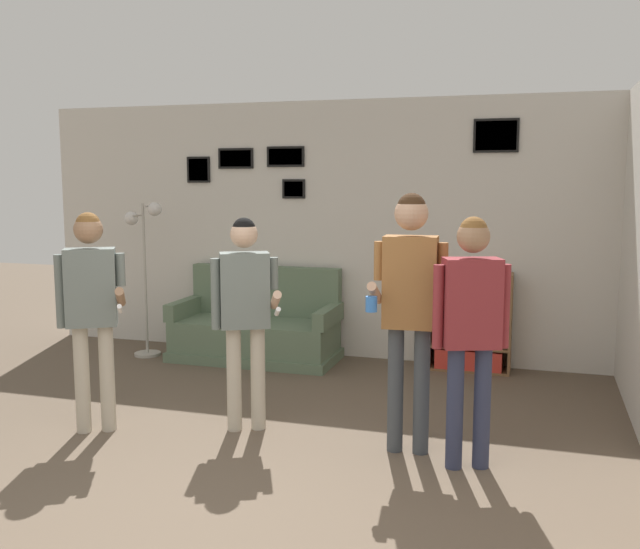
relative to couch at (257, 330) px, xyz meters
The scene contains 10 objects.
ground_plane 3.81m from the couch, 73.65° to the right, with size 20.00×20.00×0.00m, color brown.
wall_back 1.55m from the couch, 21.05° to the left, with size 7.37×0.08×2.70m.
couch is the anchor object (origin of this frame).
bookshelf 2.21m from the couch, ahead, with size 0.80×0.30×0.98m.
floor_lamp 1.43m from the couch, 169.22° to the right, with size 0.43×0.28×1.65m.
person_player_foreground_left 2.52m from the couch, 97.94° to the right, with size 0.59×0.37×1.65m.
person_player_foreground_center 2.26m from the couch, 70.05° to the right, with size 0.58×0.38×1.61m.
person_watcher_holding_cup 3.02m from the couch, 46.86° to the right, with size 0.50×0.46×1.80m.
person_spectator_near_bookshelf 3.39m from the couch, 43.28° to the right, with size 0.47×0.31×1.66m.
drinking_cup 2.24m from the couch, ahead, with size 0.07×0.07×0.10m.
Camera 1 is at (1.73, -3.20, 1.89)m, focal length 40.00 mm.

